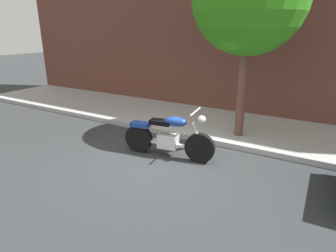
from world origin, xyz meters
name	(u,v)px	position (x,y,z in m)	size (l,w,h in m)	color
ground_plane	(157,160)	(0.00, 0.00, 0.00)	(60.00, 60.00, 0.00)	#303335
sidewalk	(208,123)	(0.00, 2.90, 0.07)	(18.58, 2.90, 0.14)	#ACACAC
motorcycle	(168,137)	(0.10, 0.30, 0.47)	(2.16, 0.70, 1.16)	black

